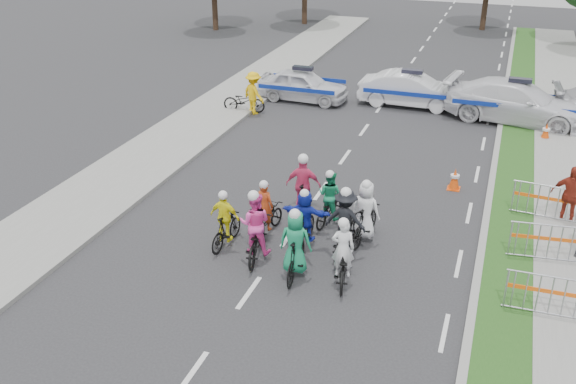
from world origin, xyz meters
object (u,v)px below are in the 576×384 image
(barrier_0, at_px, (551,298))
(rider_8, at_px, (330,203))
(rider_3, at_px, (226,224))
(rider_9, at_px, (304,193))
(spectator_2, at_px, (570,196))
(police_car_0, at_px, (303,85))
(marshal_hiviz, at_px, (254,93))
(police_car_1, at_px, (411,90))
(barrier_2, at_px, (547,203))
(rider_1, at_px, (296,250))
(rider_7, at_px, (365,217))
(rider_0, at_px, (343,260))
(cone_1, at_px, (546,132))
(barrier_1, at_px, (549,244))
(rider_6, at_px, (265,216))
(rider_5, at_px, (305,221))
(cone_0, at_px, (455,179))
(police_car_2, at_px, (517,102))
(parked_bike, at_px, (244,101))
(rider_2, at_px, (256,233))
(rider_4, at_px, (345,228))

(barrier_0, bearing_deg, rider_8, 154.56)
(rider_3, xyz_separation_m, rider_9, (1.44, 2.29, 0.12))
(rider_9, relative_size, spectator_2, 1.12)
(spectator_2, bearing_deg, police_car_0, 157.45)
(marshal_hiviz, bearing_deg, spectator_2, -177.22)
(police_car_1, bearing_deg, barrier_2, -148.94)
(rider_1, xyz_separation_m, spectator_2, (6.43, 5.14, 0.16))
(rider_1, xyz_separation_m, rider_9, (-0.80, 3.07, 0.03))
(rider_7, bearing_deg, rider_0, 96.45)
(cone_1, bearing_deg, rider_3, -126.00)
(barrier_1, xyz_separation_m, barrier_2, (0.00, 2.45, 0.00))
(rider_6, distance_m, rider_8, 1.94)
(rider_5, bearing_deg, police_car_1, -93.19)
(rider_6, height_order, rider_8, rider_8)
(rider_0, xyz_separation_m, barrier_0, (4.73, 0.04, -0.03))
(barrier_0, bearing_deg, cone_0, 113.43)
(rider_3, distance_m, police_car_2, 14.94)
(marshal_hiviz, bearing_deg, cone_0, -178.86)
(rider_1, distance_m, parked_bike, 13.04)
(barrier_0, bearing_deg, rider_2, 177.57)
(police_car_0, distance_m, barrier_2, 13.43)
(rider_4, distance_m, marshal_hiviz, 11.88)
(rider_0, xyz_separation_m, police_car_1, (-0.79, 14.48, 0.14))
(police_car_1, xyz_separation_m, cone_1, (5.59, -2.58, -0.40))
(police_car_0, xyz_separation_m, cone_0, (7.51, -7.35, -0.36))
(rider_3, bearing_deg, rider_9, -117.65)
(police_car_0, bearing_deg, rider_5, -158.64)
(police_car_1, bearing_deg, barrier_1, -154.31)
(barrier_0, relative_size, parked_bike, 1.10)
(barrier_2, bearing_deg, rider_0, -133.46)
(rider_7, height_order, rider_8, rider_7)
(police_car_0, bearing_deg, parked_bike, 145.01)
(cone_0, bearing_deg, rider_7, -114.84)
(rider_4, bearing_deg, parked_bike, -52.82)
(police_car_2, bearing_deg, cone_1, -139.57)
(police_car_2, height_order, barrier_2, police_car_2)
(rider_3, height_order, spectator_2, spectator_2)
(police_car_1, xyz_separation_m, spectator_2, (6.06, -9.50, 0.16))
(rider_2, distance_m, marshal_hiviz, 11.76)
(police_car_1, xyz_separation_m, barrier_2, (5.52, -9.49, -0.18))
(police_car_0, height_order, barrier_2, police_car_0)
(rider_9, bearing_deg, rider_3, 50.89)
(rider_1, relative_size, rider_4, 0.98)
(police_car_0, relative_size, spectator_2, 2.29)
(rider_1, relative_size, police_car_2, 0.33)
(barrier_0, bearing_deg, barrier_2, 90.00)
(spectator_2, relative_size, parked_bike, 0.99)
(rider_5, xyz_separation_m, rider_9, (-0.53, 1.52, 0.05))
(rider_6, relative_size, spectator_2, 0.95)
(rider_5, bearing_deg, spectator_2, -152.24)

